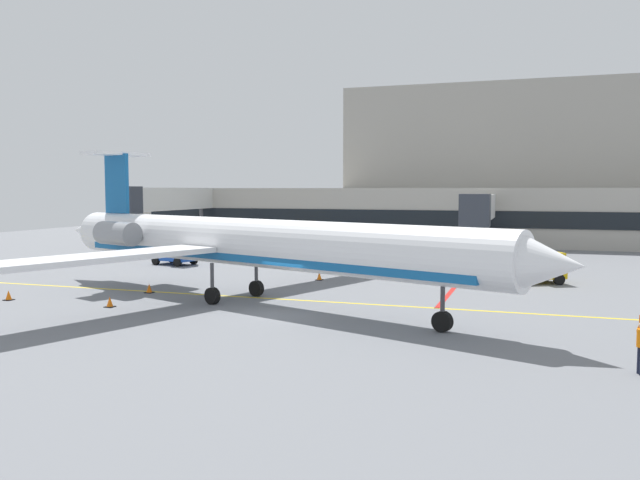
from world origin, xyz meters
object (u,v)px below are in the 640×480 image
Objects in this scene: pushback_tractor at (539,269)px; baggage_tug at (234,242)px; belt_loader at (178,254)px; fuel_tank at (473,243)px; regional_jet at (246,243)px.

baggage_tug is at bearing 155.87° from pushback_tractor.
belt_loader is at bearing 177.06° from pushback_tractor.
baggage_tug is 22.77m from fuel_tank.
regional_jet is 18.81m from belt_loader.
fuel_tank reaches higher than baggage_tug.
regional_jet is at bearing -108.54° from fuel_tank.
pushback_tractor reaches higher than belt_loader.
regional_jet reaches higher than pushback_tractor.
regional_jet reaches higher than fuel_tank.
pushback_tractor is at bearing -70.30° from fuel_tank.
fuel_tank is at bearing 71.46° from regional_jet.
pushback_tractor is 1.14× the size of belt_loader.
pushback_tractor is 27.69m from belt_loader.
baggage_tug is 0.61× the size of fuel_tank.
regional_jet is 29.91m from fuel_tank.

